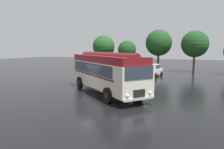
# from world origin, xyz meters

# --- Properties ---
(ground_plane) EXTENTS (120.00, 120.00, 0.00)m
(ground_plane) POSITION_xyz_m (0.00, 0.00, 0.00)
(ground_plane) COLOR black
(vintage_bus) EXTENTS (9.43, 8.16, 3.49)m
(vintage_bus) POSITION_xyz_m (0.34, 0.90, 1.89)
(vintage_bus) COLOR silver
(vintage_bus) RESTS_ON ground
(car_near_left) EXTENTS (2.13, 4.28, 1.66)m
(car_near_left) POSITION_xyz_m (-3.56, 12.98, 0.85)
(car_near_left) COLOR navy
(car_near_left) RESTS_ON ground
(car_mid_left) EXTENTS (2.12, 4.28, 1.66)m
(car_mid_left) POSITION_xyz_m (-0.86, 12.58, 0.85)
(car_mid_left) COLOR maroon
(car_mid_left) RESTS_ON ground
(car_mid_right) EXTENTS (2.31, 4.36, 1.66)m
(car_mid_right) POSITION_xyz_m (1.87, 12.77, 0.85)
(car_mid_right) COLOR silver
(car_mid_right) RESTS_ON ground
(tree_far_left) EXTENTS (4.20, 4.20, 6.33)m
(tree_far_left) POSITION_xyz_m (-9.35, 20.14, 4.20)
(tree_far_left) COLOR #4C3823
(tree_far_left) RESTS_ON ground
(tree_left_of_centre) EXTENTS (3.19, 3.19, 5.20)m
(tree_left_of_centre) POSITION_xyz_m (-4.03, 19.08, 3.57)
(tree_left_of_centre) COLOR #4C3823
(tree_left_of_centre) RESTS_ON ground
(tree_centre) EXTENTS (4.41, 4.41, 6.97)m
(tree_centre) POSITION_xyz_m (1.10, 20.03, 4.81)
(tree_centre) COLOR #4C3823
(tree_centre) RESTS_ON ground
(tree_right_of_centre) EXTENTS (4.23, 4.23, 6.64)m
(tree_right_of_centre) POSITION_xyz_m (6.91, 20.10, 4.45)
(tree_right_of_centre) COLOR #4C3823
(tree_right_of_centre) RESTS_ON ground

